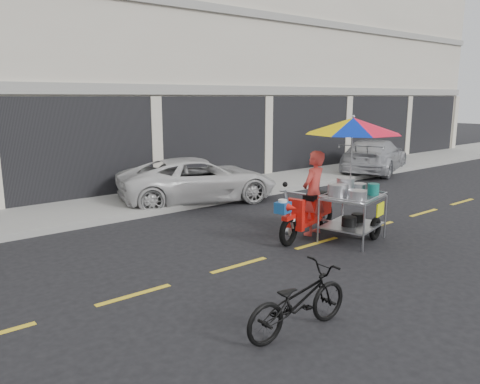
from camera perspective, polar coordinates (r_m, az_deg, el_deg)
ground at (r=9.58m, az=9.34°, el=-6.18°), size 90.00×90.00×0.00m
sidewalk at (r=13.72m, az=-7.95°, el=-0.41°), size 45.00×3.00×0.15m
shophouse_block at (r=19.29m, az=-8.93°, el=15.43°), size 36.00×8.11×10.40m
centerline at (r=9.58m, az=9.34°, el=-6.16°), size 42.00×0.10×0.01m
white_pickup at (r=13.11m, az=-5.08°, el=1.51°), size 4.81×3.14×1.23m
silver_pickup at (r=18.84m, az=16.08°, el=4.27°), size 4.83×3.38×1.30m
near_bicycle at (r=5.98m, az=7.08°, el=-13.00°), size 1.62×0.62×0.84m
food_vendor_rig at (r=9.70m, az=11.88°, el=3.62°), size 2.89×2.38×2.55m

